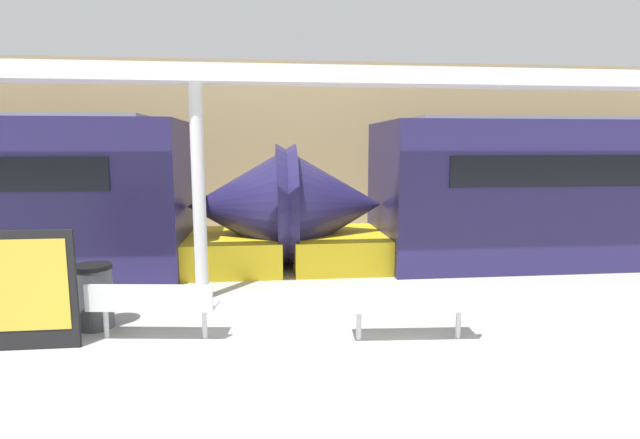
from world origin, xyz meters
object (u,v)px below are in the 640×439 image
support_column_near (199,194)px  trash_bin (94,296)px  bench_near (411,305)px  train_left (614,193)px  bench_far (152,304)px  poster_board (29,290)px

support_column_near → trash_bin: bearing=-138.4°
bench_near → trash_bin: 4.46m
train_left → support_column_near: bearing=-166.1°
train_left → trash_bin: bearing=-161.7°
bench_far → support_column_near: (0.43, 1.79, 1.29)m
bench_far → trash_bin: size_ratio=1.87×
train_left → bench_near: size_ratio=8.95×
poster_board → bench_near: bearing=-3.2°
bench_far → support_column_near: bearing=83.8°
bench_near → support_column_near: (-2.99, 2.21, 1.29)m
bench_near → bench_far: bearing=176.7°
train_left → trash_bin: train_left is taller
trash_bin → poster_board: size_ratio=0.60×
support_column_near → train_left: bearing=13.9°
trash_bin → poster_board: bearing=-126.5°
bench_near → poster_board: size_ratio=1.11×
poster_board → support_column_near: size_ratio=0.43×
poster_board → train_left: bearing=20.9°
bench_near → bench_far: (-3.42, 0.42, -0.00)m
bench_far → bench_near: bearing=0.2°
trash_bin → support_column_near: (1.36, 1.21, 1.33)m
support_column_near → bench_near: bearing=-36.4°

